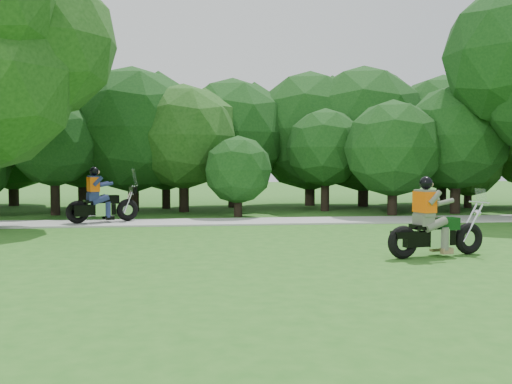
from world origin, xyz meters
name	(u,v)px	position (x,y,z in m)	size (l,w,h in m)	color
ground	(357,258)	(0.00, 0.00, 0.00)	(100.00, 100.00, 0.00)	#28641C
walkway	(293,221)	(0.00, 8.00, 0.03)	(60.00, 2.20, 0.06)	#A9A9A4
tree_line	(246,135)	(-1.12, 14.26, 3.49)	(40.19, 12.06, 7.53)	black
chopper_motorcycle	(432,227)	(1.76, -0.09, 0.69)	(2.59, 1.05, 1.87)	black
touring_motorcycle	(98,202)	(-7.01, 7.99, 0.78)	(2.46, 1.53, 1.98)	black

